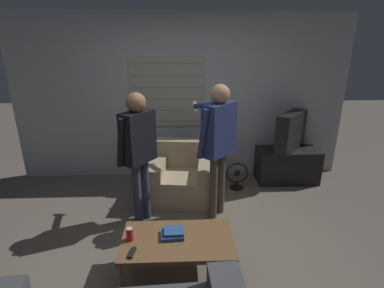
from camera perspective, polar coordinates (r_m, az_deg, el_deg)
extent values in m
plane|color=#665B51|center=(3.43, -1.54, -20.07)|extent=(16.00, 16.00, 0.00)
cube|color=#ADB2B7|center=(4.76, -2.07, 8.55)|extent=(5.20, 0.06, 2.55)
cube|color=#A8A393|center=(4.70, -4.75, 9.63)|extent=(1.13, 0.02, 1.06)
cube|color=gray|center=(4.79, -4.60, 4.40)|extent=(1.11, 0.00, 0.01)
cube|color=gray|center=(4.74, -4.66, 6.45)|extent=(1.11, 0.00, 0.01)
cube|color=gray|center=(4.71, -4.72, 8.54)|extent=(1.11, 0.00, 0.01)
cube|color=gray|center=(4.68, -4.78, 10.66)|extent=(1.11, 0.00, 0.01)
cube|color=gray|center=(4.65, -4.84, 12.81)|extent=(1.11, 0.00, 0.01)
cube|color=gray|center=(4.63, -4.91, 14.98)|extent=(1.11, 0.00, 0.01)
cube|color=tan|center=(4.33, -1.91, -7.77)|extent=(1.04, 0.88, 0.39)
cube|color=tan|center=(4.44, -1.60, -1.56)|extent=(0.97, 0.30, 0.39)
cube|color=tan|center=(4.19, 2.93, -4.47)|extent=(0.32, 0.80, 0.18)
cube|color=tan|center=(4.26, -6.76, -4.18)|extent=(0.32, 0.80, 0.18)
cube|color=brown|center=(2.93, -2.79, -17.91)|extent=(1.04, 0.60, 0.04)
cylinder|color=brown|center=(3.31, -11.46, -17.98)|extent=(0.04, 0.04, 0.39)
cylinder|color=brown|center=(3.30, 6.08, -17.80)|extent=(0.04, 0.04, 0.39)
cylinder|color=brown|center=(2.92, -13.11, -24.22)|extent=(0.04, 0.04, 0.39)
cylinder|color=brown|center=(2.90, 7.67, -24.05)|extent=(0.04, 0.04, 0.39)
cube|color=black|center=(5.02, 17.65, -3.87)|extent=(0.95, 0.44, 0.54)
cube|color=black|center=(4.83, 18.33, 2.28)|extent=(0.62, 0.66, 0.59)
cube|color=black|center=(4.86, 17.21, 2.52)|extent=(0.41, 0.46, 0.48)
cylinder|color=#33384C|center=(3.73, -10.38, -9.38)|extent=(0.10, 0.10, 0.81)
cylinder|color=#33384C|center=(3.82, -8.82, -8.53)|extent=(0.10, 0.10, 0.81)
cube|color=black|center=(3.49, -10.24, 1.28)|extent=(0.41, 0.45, 0.61)
sphere|color=#846042|center=(3.39, -10.65, 7.77)|extent=(0.23, 0.23, 0.23)
cylinder|color=black|center=(3.38, -13.44, 0.20)|extent=(0.17, 0.15, 0.58)
cylinder|color=black|center=(3.78, -10.46, 4.30)|extent=(0.45, 0.36, 0.39)
cube|color=black|center=(3.98, -12.70, 2.42)|extent=(0.10, 0.09, 0.12)
cylinder|color=#4C4233|center=(3.79, 4.11, -8.24)|extent=(0.10, 0.10, 0.85)
cylinder|color=#4C4233|center=(3.90, 5.54, -7.40)|extent=(0.10, 0.10, 0.85)
cube|color=navy|center=(3.56, 5.17, 2.79)|extent=(0.45, 0.46, 0.63)
sphere|color=#A87A56|center=(3.47, 5.38, 9.45)|extent=(0.23, 0.23, 0.23)
cylinder|color=navy|center=(3.41, 2.12, 1.88)|extent=(0.16, 0.16, 0.61)
cylinder|color=navy|center=(3.87, 3.90, 7.55)|extent=(0.49, 0.47, 0.20)
cube|color=white|center=(4.06, 0.56, 7.23)|extent=(0.07, 0.06, 0.13)
cube|color=#284C89|center=(2.94, -3.76, -16.82)|extent=(0.22, 0.19, 0.04)
cube|color=#284C89|center=(2.93, -3.45, -16.25)|extent=(0.19, 0.15, 0.03)
cylinder|color=red|center=(2.92, -11.75, -16.49)|extent=(0.07, 0.07, 0.12)
cylinder|color=silver|center=(2.89, -11.84, -15.48)|extent=(0.06, 0.06, 0.00)
cube|color=black|center=(2.80, -11.33, -19.62)|extent=(0.06, 0.13, 0.02)
cylinder|color=black|center=(4.70, 8.41, -8.20)|extent=(0.20, 0.20, 0.02)
cylinder|color=black|center=(4.68, 8.44, -7.67)|extent=(0.03, 0.03, 0.08)
torus|color=black|center=(4.60, 8.57, -5.51)|extent=(0.34, 0.02, 0.34)
sphere|color=black|center=(4.60, 8.57, -5.51)|extent=(0.09, 0.09, 0.09)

